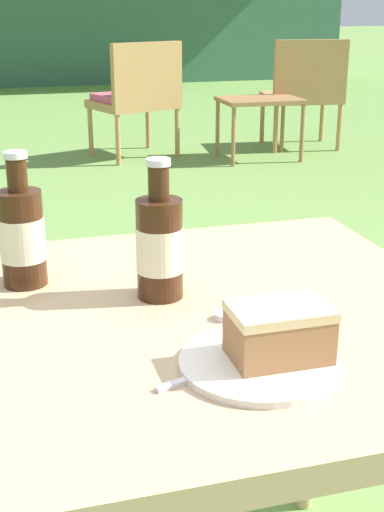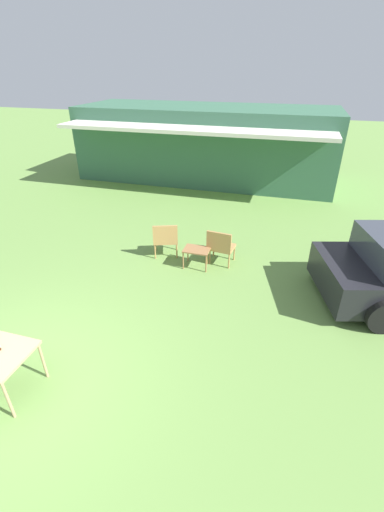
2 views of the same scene
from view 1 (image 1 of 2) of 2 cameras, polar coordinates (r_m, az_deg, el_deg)
The scene contains 9 objects.
wicker_chair_cushioned at distance 5.47m, azimuth -4.41°, elevation 12.76°, with size 0.70×0.64×0.86m.
wicker_chair_plain at distance 5.86m, azimuth 9.01°, elevation 13.13°, with size 0.63×0.54×0.86m.
garden_side_table at distance 5.43m, azimuth 5.45°, elevation 11.90°, with size 0.59×0.42×0.46m.
patio_table at distance 1.10m, azimuth 1.44°, elevation -7.74°, with size 0.78×0.78×0.71m.
cake_on_plate at distance 0.90m, azimuth 6.39°, elevation -6.96°, with size 0.20×0.20×0.08m.
cola_bottle_near at distance 1.09m, azimuth -2.61°, elevation 0.86°, with size 0.07×0.07×0.22m.
cola_bottle_far at distance 1.16m, azimuth -13.45°, elevation 1.66°, with size 0.07×0.07×0.22m.
fork at distance 0.90m, azimuth 2.43°, elevation -8.97°, with size 0.18×0.07×0.01m.
loose_bottle_cap at distance 1.03m, azimuth 2.58°, elevation -4.82°, with size 0.03×0.03×0.01m.
Camera 1 is at (-0.29, -0.93, 1.14)m, focal length 50.00 mm.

